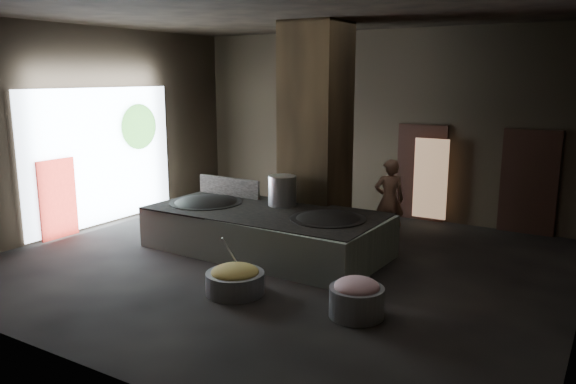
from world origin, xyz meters
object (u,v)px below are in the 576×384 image
Objects in this scene: stock_pot at (282,191)px; veg_basin at (235,283)px; meat_basin at (356,302)px; wok_left at (206,206)px; cook at (389,200)px; wok_right at (328,223)px; hearth_platform at (265,231)px.

stock_pot is 2.90m from veg_basin.
stock_pot is 0.77× the size of meat_basin.
stock_pot is 3.80m from meat_basin.
veg_basin is (2.25, -2.03, -0.58)m from wok_left.
cook reaches higher than meat_basin.
wok_right is at bearing 42.89° from cook.
cook reaches higher than veg_basin.
hearth_platform is 3.17× the size of wok_left.
cook is at bearing 77.07° from wok_right.
stock_pot reaches higher than meat_basin.
hearth_platform is 2.71m from cook.
meat_basin is at bearing -31.86° from hearth_platform.
wok_left reaches higher than wok_right.
stock_pot is at bearing 158.96° from wok_right.
hearth_platform is 1.49m from wok_left.
meat_basin reaches higher than veg_basin.
hearth_platform is at bearing -177.88° from wok_right.
cook is (0.44, 1.93, 0.12)m from wok_right.
wok_left is 1.57× the size of veg_basin.
veg_basin is at bearing -104.54° from wok_right.
cook reaches higher than stock_pot.
stock_pot reaches higher than wok_left.
wok_right is 1.46× the size of veg_basin.
cook is (3.24, 2.03, 0.12)m from wok_left.
wok_left is 3.83m from cook.
cook is at bearing 104.86° from meat_basin.
veg_basin is (-0.55, -2.13, -0.58)m from wok_right.
hearth_platform reaches higher than meat_basin.
veg_basin is at bearing -74.19° from stock_pot.
stock_pot is at bearing 138.65° from meat_basin.
hearth_platform is 3.41× the size of wok_right.
hearth_platform is 0.91m from stock_pot.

